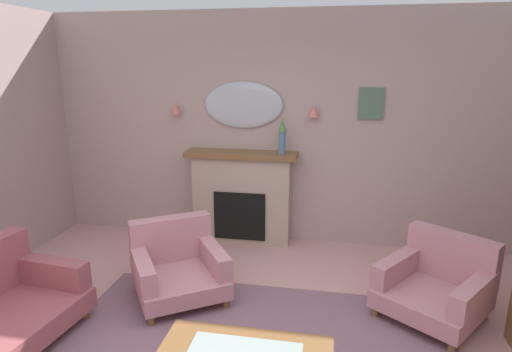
% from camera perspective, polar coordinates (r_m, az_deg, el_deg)
% --- Properties ---
extents(wall_back, '(6.95, 0.10, 2.82)m').
position_cam_1_polar(wall_back, '(5.30, 4.27, 6.11)').
color(wall_back, '#B29993').
rests_on(wall_back, ground).
extents(fireplace, '(1.36, 0.36, 1.16)m').
position_cam_1_polar(fireplace, '(5.36, -1.91, -2.96)').
color(fireplace, tan).
rests_on(fireplace, ground).
extents(mantel_vase_centre, '(0.10, 0.10, 0.43)m').
position_cam_1_polar(mantel_vase_centre, '(5.06, 3.51, 5.54)').
color(mantel_vase_centre, '#4C7093').
rests_on(mantel_vase_centre, fireplace).
extents(wall_mirror, '(0.96, 0.06, 0.56)m').
position_cam_1_polar(wall_mirror, '(5.27, -1.69, 9.40)').
color(wall_mirror, '#B2BCC6').
extents(wall_sconce_left, '(0.14, 0.14, 0.14)m').
position_cam_1_polar(wall_sconce_left, '(5.47, -10.65, 8.82)').
color(wall_sconce_left, '#D17066').
extents(wall_sconce_right, '(0.14, 0.14, 0.14)m').
position_cam_1_polar(wall_sconce_right, '(5.11, 7.66, 8.56)').
color(wall_sconce_right, '#D17066').
extents(framed_picture, '(0.28, 0.03, 0.36)m').
position_cam_1_polar(framed_picture, '(5.17, 15.03, 9.26)').
color(framed_picture, '#4C6B56').
extents(armchair_near_fireplace, '(1.12, 1.13, 0.71)m').
position_cam_1_polar(armchair_near_fireplace, '(4.32, -10.41, -11.53)').
color(armchair_near_fireplace, '#B77A84').
rests_on(armchair_near_fireplace, ground).
extents(armchair_beside_couch, '(1.13, 1.14, 0.71)m').
position_cam_1_polar(armchair_beside_couch, '(4.26, 22.97, -12.93)').
color(armchair_beside_couch, '#B77A84').
rests_on(armchair_beside_couch, ground).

